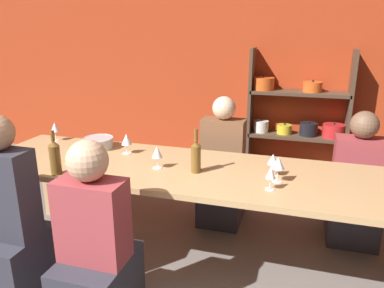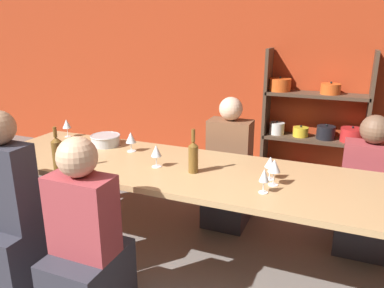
% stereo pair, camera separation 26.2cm
% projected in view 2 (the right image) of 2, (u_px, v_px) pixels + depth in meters
% --- Properties ---
extents(wall_back_red, '(8.80, 0.06, 2.70)m').
position_uv_depth(wall_back_red, '(246.00, 61.00, 4.48)').
color(wall_back_red, '#B23819').
rests_on(wall_back_red, ground_plane).
extents(shelf_unit, '(1.12, 0.30, 1.51)m').
position_uv_depth(shelf_unit, '(312.00, 131.00, 4.21)').
color(shelf_unit, '#4C3828').
rests_on(shelf_unit, ground_plane).
extents(dining_table, '(3.16, 0.88, 0.77)m').
position_uv_depth(dining_table, '(187.00, 178.00, 2.70)').
color(dining_table, tan).
rests_on(dining_table, ground_plane).
extents(mixing_bowl, '(0.25, 0.25, 0.09)m').
position_uv_depth(mixing_bowl, '(105.00, 140.00, 3.18)').
color(mixing_bowl, '#B7BABC').
rests_on(mixing_bowl, dining_table).
extents(wine_bottle_green, '(0.07, 0.07, 0.31)m').
position_uv_depth(wine_bottle_green, '(193.00, 156.00, 2.56)').
color(wine_bottle_green, brown).
rests_on(wine_bottle_green, dining_table).
extents(wine_bottle_dark, '(0.07, 0.07, 0.31)m').
position_uv_depth(wine_bottle_dark, '(57.00, 153.00, 2.62)').
color(wine_bottle_dark, brown).
rests_on(wine_bottle_dark, dining_table).
extents(wine_glass_red_a, '(0.08, 0.08, 0.16)m').
position_uv_depth(wine_glass_red_a, '(156.00, 152.00, 2.66)').
color(wine_glass_red_a, white).
rests_on(wine_glass_red_a, dining_table).
extents(wine_glass_empty_a, '(0.08, 0.08, 0.16)m').
position_uv_depth(wine_glass_empty_a, '(131.00, 138.00, 3.00)').
color(wine_glass_empty_a, white).
rests_on(wine_glass_empty_a, dining_table).
extents(wine_glass_red_b, '(0.08, 0.08, 0.16)m').
position_uv_depth(wine_glass_red_b, '(67.00, 124.00, 3.41)').
color(wine_glass_red_b, white).
rests_on(wine_glass_red_b, dining_table).
extents(wine_glass_white_a, '(0.07, 0.07, 0.16)m').
position_uv_depth(wine_glass_white_a, '(270.00, 163.00, 2.44)').
color(wine_glass_white_a, white).
rests_on(wine_glass_white_a, dining_table).
extents(wine_glass_empty_b, '(0.06, 0.06, 0.16)m').
position_uv_depth(wine_glass_empty_b, '(264.00, 176.00, 2.24)').
color(wine_glass_empty_b, white).
rests_on(wine_glass_empty_b, dining_table).
extents(wine_glass_red_c, '(0.08, 0.08, 0.17)m').
position_uv_depth(wine_glass_red_c, '(274.00, 166.00, 2.35)').
color(wine_glass_red_c, white).
rests_on(wine_glass_red_c, dining_table).
extents(person_near_a, '(0.35, 0.44, 1.25)m').
position_uv_depth(person_near_a, '(14.00, 226.00, 2.47)').
color(person_near_a, '#2D2D38').
rests_on(person_near_a, ground_plane).
extents(person_far_a, '(0.38, 0.47, 1.17)m').
position_uv_depth(person_far_a, '(229.00, 178.00, 3.38)').
color(person_far_a, '#2D2D38').
rests_on(person_far_a, ground_plane).
extents(person_near_b, '(0.38, 0.48, 1.17)m').
position_uv_depth(person_near_b, '(87.00, 256.00, 2.21)').
color(person_near_b, '#2D2D38').
rests_on(person_near_b, ground_plane).
extents(person_far_b, '(0.40, 0.50, 1.11)m').
position_uv_depth(person_far_b, '(365.00, 200.00, 2.99)').
color(person_far_b, '#2D2D38').
rests_on(person_far_b, ground_plane).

